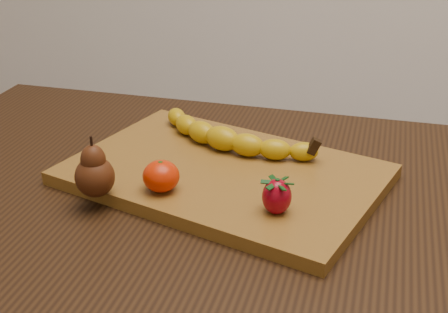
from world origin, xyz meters
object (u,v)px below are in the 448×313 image
(cutting_board, at_px, (224,175))
(table, at_px, (190,243))
(pear, at_px, (94,167))
(mandarin, at_px, (161,176))

(cutting_board, bearing_deg, table, -127.97)
(table, relative_size, pear, 11.71)
(mandarin, bearing_deg, cutting_board, 52.71)
(table, relative_size, cutting_board, 2.22)
(cutting_board, bearing_deg, mandarin, -111.38)
(table, relative_size, mandarin, 19.38)
(table, height_order, cutting_board, cutting_board)
(table, distance_m, cutting_board, 0.12)
(pear, distance_m, mandarin, 0.09)
(table, xyz_separation_m, cutting_board, (0.05, 0.03, 0.11))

